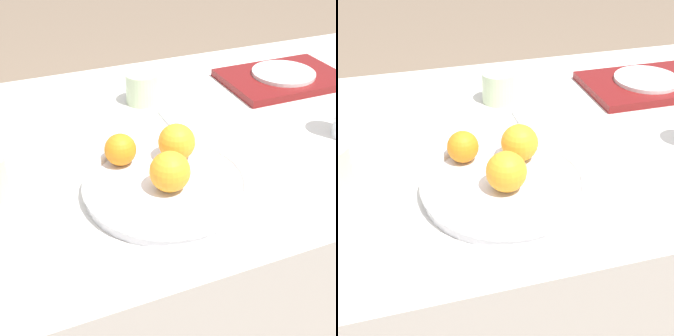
% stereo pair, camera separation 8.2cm
% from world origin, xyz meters
% --- Properties ---
extents(table, '(1.48, 0.84, 0.74)m').
position_xyz_m(table, '(0.00, 0.00, 0.37)').
color(table, silver).
rests_on(table, ground_plane).
extents(fruit_platter, '(0.31, 0.31, 0.03)m').
position_xyz_m(fruit_platter, '(-0.17, -0.20, 0.76)').
color(fruit_platter, silver).
rests_on(fruit_platter, table).
extents(orange_0, '(0.07, 0.07, 0.07)m').
position_xyz_m(orange_0, '(-0.17, -0.22, 0.80)').
color(orange_0, orange).
rests_on(orange_0, fruit_platter).
extents(orange_1, '(0.06, 0.06, 0.06)m').
position_xyz_m(orange_1, '(-0.23, -0.11, 0.79)').
color(orange_1, orange).
rests_on(orange_1, fruit_platter).
extents(orange_2, '(0.07, 0.07, 0.07)m').
position_xyz_m(orange_2, '(-0.12, -0.13, 0.80)').
color(orange_2, orange).
rests_on(orange_2, fruit_platter).
extents(serving_tray, '(0.31, 0.22, 0.02)m').
position_xyz_m(serving_tray, '(0.30, 0.14, 0.75)').
color(serving_tray, maroon).
rests_on(serving_tray, table).
extents(side_plate, '(0.17, 0.17, 0.01)m').
position_xyz_m(side_plate, '(0.30, 0.14, 0.76)').
color(side_plate, silver).
rests_on(side_plate, serving_tray).
extents(cup_1, '(0.08, 0.08, 0.07)m').
position_xyz_m(cup_1, '(-0.08, 0.17, 0.78)').
color(cup_1, '#B7CC9E').
rests_on(cup_1, table).
extents(napkin, '(0.14, 0.13, 0.01)m').
position_xyz_m(napkin, '(-0.00, 0.03, 0.74)').
color(napkin, white).
rests_on(napkin, table).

